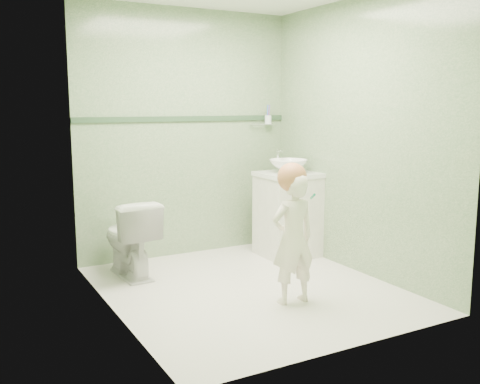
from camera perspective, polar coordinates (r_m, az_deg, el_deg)
ground at (r=4.50m, az=0.93°, el=-10.13°), size 2.50×2.50×0.00m
room_shell at (r=4.26m, az=0.98°, el=5.31°), size 2.50×2.54×2.40m
trim_stripe at (r=5.36m, az=-5.66°, el=7.66°), size 2.20×0.02×0.05m
vanity at (r=5.39m, az=5.02°, el=-2.49°), size 0.52×0.50×0.80m
counter at (r=5.33m, az=5.08°, el=1.84°), size 0.54×0.52×0.04m
basin at (r=5.32m, az=5.10°, el=2.73°), size 0.37×0.37×0.13m
faucet at (r=5.46m, az=4.03°, el=3.76°), size 0.03×0.13×0.18m
cup_holder at (r=5.72m, az=2.90°, el=7.59°), size 0.26×0.07×0.21m
toilet at (r=4.83m, az=-11.53°, el=-4.74°), size 0.42×0.69×0.68m
toddler at (r=4.09m, az=5.59°, el=-4.91°), size 0.37×0.25×0.99m
hair_cap at (r=4.02m, az=5.49°, el=1.54°), size 0.22×0.22×0.22m
teal_toothbrush at (r=3.96m, az=7.53°, el=-0.39°), size 0.11×0.13×0.08m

